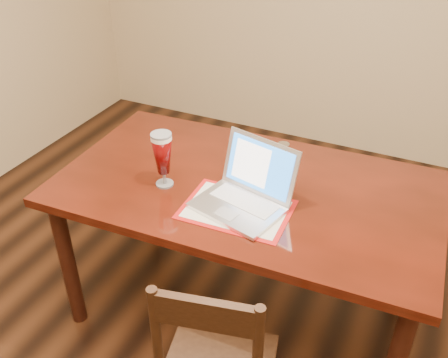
% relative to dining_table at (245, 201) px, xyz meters
% --- Properties ---
extents(dining_table, '(1.76, 1.03, 1.07)m').
position_rel_dining_table_xyz_m(dining_table, '(0.00, 0.00, 0.00)').
color(dining_table, '#4A1409').
rests_on(dining_table, ground).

